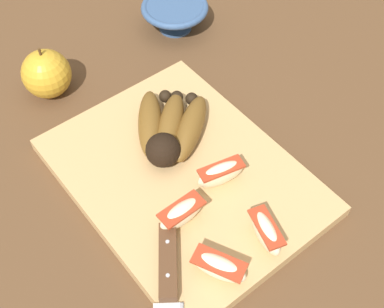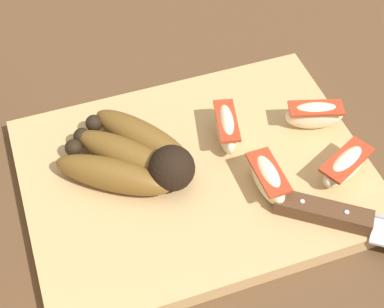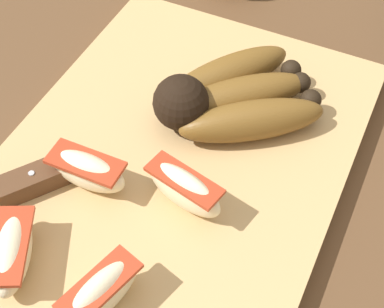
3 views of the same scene
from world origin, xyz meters
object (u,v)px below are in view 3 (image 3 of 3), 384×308
apple_wedge_near (184,189)px  apple_wedge_middle (101,293)px  apple_wedge_extra (12,252)px  banana_bunch (231,97)px  apple_wedge_far (87,171)px

apple_wedge_near → apple_wedge_middle: apple_wedge_near is taller
apple_wedge_middle → apple_wedge_extra: bearing=89.1°
apple_wedge_extra → banana_bunch: bearing=-21.6°
apple_wedge_extra → apple_wedge_near: bearing=-41.4°
apple_wedge_near → apple_wedge_extra: apple_wedge_near is taller
apple_wedge_extra → apple_wedge_middle: bearing=-90.9°
banana_bunch → apple_wedge_near: 0.11m
apple_wedge_middle → apple_wedge_extra: 0.08m
apple_wedge_far → banana_bunch: bearing=-30.3°
apple_wedge_far → apple_wedge_extra: (-0.09, 0.01, -0.00)m
apple_wedge_near → apple_wedge_middle: bearing=172.4°
apple_wedge_near → apple_wedge_far: 0.08m
banana_bunch → apple_wedge_far: banana_bunch is taller
banana_bunch → apple_wedge_extra: size_ratio=2.13×
banana_bunch → apple_wedge_near: bearing=-176.5°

